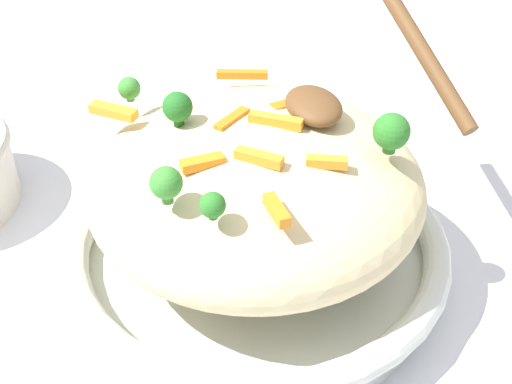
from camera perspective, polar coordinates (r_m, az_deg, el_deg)
name	(u,v)px	position (r m, az deg, el deg)	size (l,w,h in m)	color
ground_plane	(256,274)	(0.56, 0.00, -7.03)	(2.40, 2.40, 0.00)	silver
serving_bowl	(256,251)	(0.55, 0.00, -5.04)	(0.31, 0.31, 0.05)	silver
pasta_mound	(256,184)	(0.50, 0.00, 0.73)	(0.25, 0.25, 0.10)	beige
carrot_piece_0	(327,162)	(0.45, 6.05, 2.55)	(0.03, 0.01, 0.01)	orange
carrot_piece_1	(242,74)	(0.56, -1.18, 9.99)	(0.04, 0.01, 0.01)	orange
carrot_piece_2	(232,120)	(0.49, -2.06, 6.17)	(0.03, 0.01, 0.01)	orange
carrot_piece_3	(259,158)	(0.44, 0.26, 2.94)	(0.03, 0.01, 0.01)	orange
carrot_piece_4	(277,210)	(0.41, 1.77, -1.55)	(0.03, 0.01, 0.01)	orange
carrot_piece_5	(292,104)	(0.51, 3.04, 7.47)	(0.03, 0.01, 0.01)	orange
carrot_piece_6	(113,111)	(0.52, -12.05, 6.75)	(0.04, 0.01, 0.01)	orange
carrot_piece_7	(276,122)	(0.48, 1.73, 6.00)	(0.04, 0.01, 0.01)	orange
carrot_piece_8	(202,163)	(0.44, -4.59, 2.50)	(0.03, 0.01, 0.01)	orange
broccoli_floret_0	(178,107)	(0.49, -6.70, 7.16)	(0.02, 0.02, 0.03)	#205B1C
broccoli_floret_1	(129,88)	(0.53, -10.74, 8.66)	(0.02, 0.02, 0.02)	#377928
broccoli_floret_2	(213,205)	(0.40, -3.72, -1.14)	(0.02, 0.02, 0.02)	#296820
broccoli_floret_3	(166,183)	(0.41, -7.67, 0.73)	(0.02, 0.02, 0.03)	#377928
broccoli_floret_4	(391,132)	(0.47, 11.46, 5.04)	(0.03, 0.03, 0.03)	#296820
serving_spoon	(351,76)	(0.50, 8.13, 9.77)	(0.16, 0.12, 0.10)	brown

